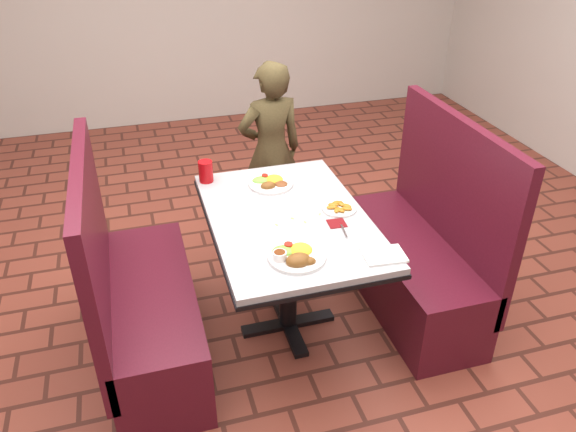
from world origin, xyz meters
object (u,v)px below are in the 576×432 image
at_px(booth_bench_right, 417,257).
at_px(near_dinner_plate, 296,253).
at_px(red_tumbler, 206,171).
at_px(plantain_plate, 339,208).
at_px(booth_bench_left, 142,307).
at_px(diner_person, 271,152).
at_px(far_dinner_plate, 271,181).
at_px(dining_table, 288,232).

xyz_separation_m(booth_bench_right, near_dinner_plate, (-0.87, -0.38, 0.45)).
bearing_deg(red_tumbler, plantain_plate, -40.33).
distance_m(booth_bench_left, diner_person, 1.48).
relative_size(near_dinner_plate, far_dinner_plate, 1.07).
distance_m(booth_bench_left, booth_bench_right, 1.60).
relative_size(dining_table, far_dinner_plate, 4.79).
xyz_separation_m(plantain_plate, red_tumbler, (-0.62, 0.53, 0.05)).
bearing_deg(dining_table, diner_person, 80.03).
relative_size(plantain_plate, red_tumbler, 1.45).
xyz_separation_m(near_dinner_plate, far_dinner_plate, (0.08, 0.74, -0.01)).
xyz_separation_m(dining_table, far_dinner_plate, (0.00, 0.37, 0.12)).
distance_m(near_dinner_plate, far_dinner_plate, 0.75).
xyz_separation_m(dining_table, near_dinner_plate, (-0.07, -0.38, 0.13)).
xyz_separation_m(booth_bench_right, plantain_plate, (-0.52, -0.01, 0.43)).
xyz_separation_m(far_dinner_plate, red_tumbler, (-0.35, 0.15, 0.04)).
xyz_separation_m(booth_bench_left, far_dinner_plate, (0.80, 0.37, 0.44)).
distance_m(far_dinner_plate, red_tumbler, 0.38).
height_order(plantain_plate, red_tumbler, red_tumbler).
bearing_deg(diner_person, red_tumbler, 39.58).
distance_m(dining_table, booth_bench_left, 0.86).
bearing_deg(near_dinner_plate, plantain_plate, 46.08).
distance_m(plantain_plate, red_tumbler, 0.82).
bearing_deg(near_dinner_plate, dining_table, 79.07).
distance_m(booth_bench_right, near_dinner_plate, 1.05).
relative_size(far_dinner_plate, red_tumbler, 2.03).
xyz_separation_m(booth_bench_left, red_tumbler, (0.46, 0.51, 0.48)).
height_order(booth_bench_left, diner_person, diner_person).
relative_size(booth_bench_right, plantain_plate, 6.61).
height_order(booth_bench_left, booth_bench_right, same).
height_order(booth_bench_left, far_dinner_plate, booth_bench_left).
bearing_deg(dining_table, near_dinner_plate, -100.93).
bearing_deg(booth_bench_right, diner_person, 120.05).
relative_size(booth_bench_left, far_dinner_plate, 4.74).
xyz_separation_m(diner_person, red_tumbler, (-0.53, -0.54, 0.18)).
bearing_deg(plantain_plate, dining_table, 177.26).
distance_m(diner_person, far_dinner_plate, 0.73).
height_order(booth_bench_right, far_dinner_plate, booth_bench_right).
xyz_separation_m(diner_person, near_dinner_plate, (-0.26, -1.44, 0.15)).
bearing_deg(red_tumbler, far_dinner_plate, -23.23).
relative_size(near_dinner_plate, plantain_plate, 1.49).
relative_size(booth_bench_left, booth_bench_right, 1.00).
xyz_separation_m(booth_bench_right, far_dinner_plate, (-0.79, 0.37, 0.44)).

